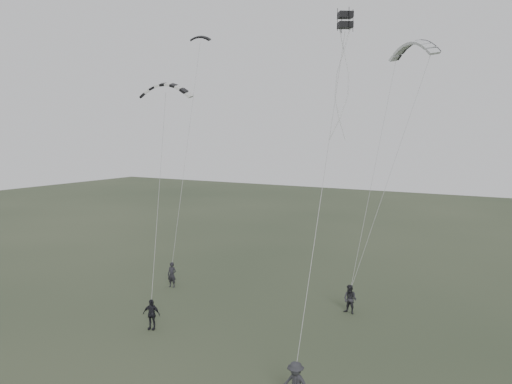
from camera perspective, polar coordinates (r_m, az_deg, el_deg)
The scene contains 9 objects.
ground at distance 26.97m, azimuth -8.91°, elevation -15.86°, with size 140.00×140.00×0.00m, color #2A3624.
flyer_left at distance 34.53m, azimuth -9.59°, elevation -9.30°, with size 0.62×0.41×1.70m, color black.
flyer_right at distance 29.79m, azimuth 10.70°, elevation -11.96°, with size 0.81×0.63×1.67m, color #232227.
flyer_center at distance 27.68m, azimuth -11.87°, elevation -13.51°, with size 0.95×0.40×1.63m, color black.
flyer_far at distance 20.26m, azimuth 4.53°, elevation -21.05°, with size 1.13×0.65×1.76m, color #27272B.
kite_dark_small at distance 38.10m, azimuth -6.41°, elevation 17.20°, with size 1.47×0.44×0.49m, color black, non-canonical shape.
kite_pale_large at distance 34.18m, azimuth 17.55°, elevation 15.99°, with size 3.51×0.79×1.48m, color #AEB0B3, non-canonical shape.
kite_striped at distance 31.77m, azimuth -10.29°, elevation 12.01°, with size 3.23×0.81×1.25m, color black, non-canonical shape.
kite_box at distance 24.01m, azimuth 10.17°, elevation 18.77°, with size 0.62×0.62×0.71m, color black, non-canonical shape.
Camera 1 is at (15.68, -19.38, 10.30)m, focal length 35.00 mm.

